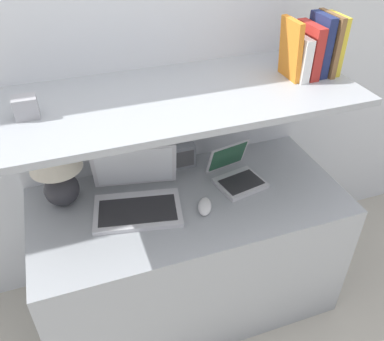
% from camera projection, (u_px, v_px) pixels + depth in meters
% --- Properties ---
extents(wall_back, '(6.00, 0.05, 2.40)m').
position_uv_depth(wall_back, '(161.00, 67.00, 1.89)').
color(wall_back, silver).
rests_on(wall_back, ground_plane).
extents(desk, '(1.44, 0.68, 0.72)m').
position_uv_depth(desk, '(190.00, 253.00, 2.08)').
color(desk, '#999EA3').
rests_on(desk, ground_plane).
extents(back_riser, '(1.44, 0.04, 1.19)m').
position_uv_depth(back_riser, '(168.00, 176.00, 2.21)').
color(back_riser, silver).
rests_on(back_riser, ground_plane).
extents(shelf, '(1.44, 0.61, 0.03)m').
position_uv_depth(shelf, '(183.00, 97.00, 1.64)').
color(shelf, '#999EA3').
rests_on(shelf, back_riser).
extents(table_lamp, '(0.22, 0.22, 0.35)m').
position_uv_depth(table_lamp, '(56.00, 165.00, 1.73)').
color(table_lamp, '#2D2D33').
rests_on(table_lamp, desk).
extents(laptop_large, '(0.44, 0.38, 0.26)m').
position_uv_depth(laptop_large, '(137.00, 195.00, 1.81)').
color(laptop_large, silver).
rests_on(laptop_large, desk).
extents(laptop_small, '(0.25, 0.27, 0.17)m').
position_uv_depth(laptop_small, '(236.00, 175.00, 1.96)').
color(laptop_small, silver).
rests_on(laptop_small, desk).
extents(computer_mouse, '(0.10, 0.13, 0.04)m').
position_uv_depth(computer_mouse, '(205.00, 206.00, 1.80)').
color(computer_mouse, white).
rests_on(computer_mouse, desk).
extents(router_box, '(0.12, 0.05, 0.13)m').
position_uv_depth(router_box, '(183.00, 156.00, 2.04)').
color(router_box, gray).
rests_on(router_box, desk).
extents(book_yellow, '(0.03, 0.14, 0.25)m').
position_uv_depth(book_yellow, '(333.00, 44.00, 1.74)').
color(book_yellow, gold).
rests_on(book_yellow, shelf).
extents(book_brown, '(0.02, 0.17, 0.25)m').
position_uv_depth(book_brown, '(327.00, 44.00, 1.72)').
color(book_brown, brown).
rests_on(book_brown, shelf).
extents(book_navy, '(0.04, 0.15, 0.25)m').
position_uv_depth(book_navy, '(319.00, 45.00, 1.71)').
color(book_navy, navy).
rests_on(book_navy, shelf).
extents(book_red, '(0.04, 0.17, 0.22)m').
position_uv_depth(book_red, '(308.00, 50.00, 1.71)').
color(book_red, '#A82823').
rests_on(book_red, shelf).
extents(book_white, '(0.04, 0.18, 0.18)m').
position_uv_depth(book_white, '(297.00, 56.00, 1.71)').
color(book_white, silver).
rests_on(book_white, shelf).
extents(book_orange, '(0.04, 0.15, 0.25)m').
position_uv_depth(book_orange, '(291.00, 49.00, 1.68)').
color(book_orange, orange).
rests_on(book_orange, shelf).
extents(shelf_gadget, '(0.08, 0.07, 0.08)m').
position_uv_depth(shelf_gadget, '(26.00, 107.00, 1.45)').
color(shelf_gadget, '#99999E').
rests_on(shelf_gadget, shelf).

